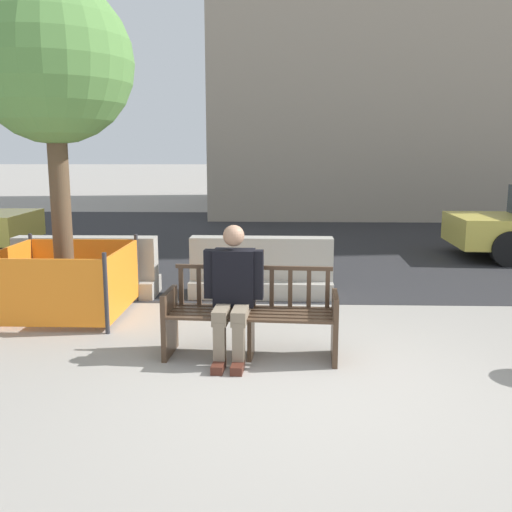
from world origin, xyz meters
name	(u,v)px	position (x,y,z in m)	size (l,w,h in m)	color
ground_plane	(316,385)	(0.00, 0.00, 0.00)	(200.00, 200.00, 0.00)	gray
street_asphalt	(290,238)	(0.00, 8.70, 0.00)	(120.00, 12.00, 0.01)	#28282B
street_bench	(251,318)	(-0.60, 0.71, 0.40)	(1.72, 0.63, 0.88)	#473323
seated_person	(233,290)	(-0.77, 0.67, 0.69)	(0.59, 0.74, 1.31)	black
jersey_barrier_centre	(261,272)	(-0.56, 3.18, 0.34)	(2.01, 0.72, 0.84)	#9E998E
jersey_barrier_left	(87,272)	(-3.04, 3.13, 0.34)	(2.01, 0.70, 0.84)	#9E998E
street_tree	(52,65)	(-2.96, 2.09, 3.00)	(1.88, 1.88, 3.98)	brown
construction_fence	(65,279)	(-2.96, 2.09, 0.46)	(1.49, 1.49, 0.93)	#2D2D33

